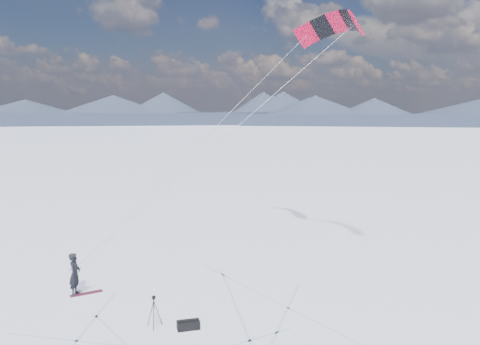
{
  "coord_description": "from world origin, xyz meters",
  "views": [
    {
      "loc": [
        1.12,
        -16.62,
        8.11
      ],
      "look_at": [
        4.27,
        6.88,
        5.11
      ],
      "focal_mm": 35.0,
      "sensor_mm": 36.0,
      "label": 1
    }
  ],
  "objects": [
    {
      "name": "horizon_hills",
      "position": [
        -0.0,
        0.0,
        4.79
      ],
      "size": [
        704.0,
        705.94,
        10.75
      ],
      "color": "black",
      "rests_on": "ground"
    },
    {
      "name": "snowboard",
      "position": [
        -3.08,
        4.43,
        0.02
      ],
      "size": [
        1.41,
        0.79,
        0.04
      ],
      "primitive_type": "cube",
      "rotation": [
        0.0,
        0.0,
        0.39
      ],
      "color": "maroon",
      "rests_on": "ground"
    },
    {
      "name": "snowkiter",
      "position": [
        -3.55,
        4.4,
        0.0
      ],
      "size": [
        0.54,
        0.75,
        1.93
      ],
      "primitive_type": "imported",
      "rotation": [
        0.0,
        0.0,
        1.46
      ],
      "color": "black",
      "rests_on": "ground"
    },
    {
      "name": "gear_bag_a",
      "position": [
        1.42,
        0.31,
        0.17
      ],
      "size": [
        0.9,
        0.51,
        0.38
      ],
      "rotation": [
        0.0,
        0.0,
        0.13
      ],
      "color": "black",
      "rests_on": "ground"
    },
    {
      "name": "snow_tracks",
      "position": [
        0.33,
        0.01,
        0.0
      ],
      "size": [
        17.62,
        10.25,
        0.01
      ],
      "color": "#A4B9D6",
      "rests_on": "ground"
    },
    {
      "name": "ground",
      "position": [
        0.0,
        0.0,
        0.0
      ],
      "size": [
        1800.0,
        1800.0,
        0.0
      ],
      "primitive_type": "plane",
      "color": "white"
    },
    {
      "name": "tripod",
      "position": [
        0.13,
        0.65,
        0.8
      ],
      "size": [
        0.6,
        0.55,
        1.24
      ],
      "rotation": [
        0.0,
        0.0,
        0.44
      ],
      "color": "black",
      "rests_on": "ground"
    },
    {
      "name": "power_kite",
      "position": [
        9.7,
        9.22,
        12.84
      ],
      "size": [
        14.65,
        7.44,
        12.54
      ],
      "color": "red",
      "rests_on": "ground"
    }
  ]
}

